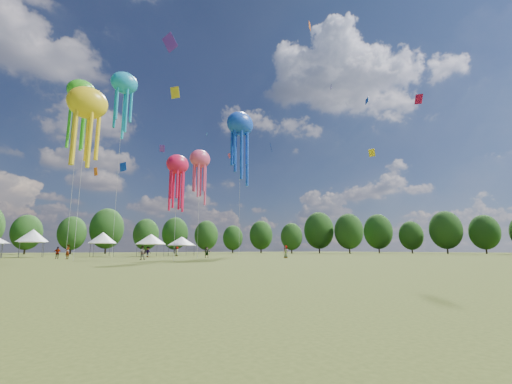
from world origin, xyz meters
TOP-DOWN VIEW (x-y plane):
  - ground at (0.00, 0.00)m, footprint 300.00×300.00m
  - spectator_near at (-4.52, 33.29)m, footprint 0.90×0.76m
  - spectators_far at (4.94, 44.02)m, footprint 28.75×24.82m
  - festival_tents at (-5.28, 54.83)m, footprint 36.13×9.08m
  - show_kites at (3.03, 42.52)m, footprint 34.49×22.08m
  - small_kites at (-1.26, 39.53)m, footprint 64.47×58.97m
  - treeline at (-3.87, 62.51)m, footprint 201.57×95.24m

SIDE VIEW (x-z plane):
  - ground at x=0.00m, z-range 0.00..0.00m
  - spectator_near at x=-4.52m, z-range 0.00..1.63m
  - spectators_far at x=4.94m, z-range -0.07..1.77m
  - festival_tents at x=-5.28m, z-range 0.87..5.28m
  - treeline at x=-3.87m, z-range -0.17..13.26m
  - show_kites at x=3.03m, z-range 5.91..36.03m
  - small_kites at x=-1.26m, z-range 7.32..54.36m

